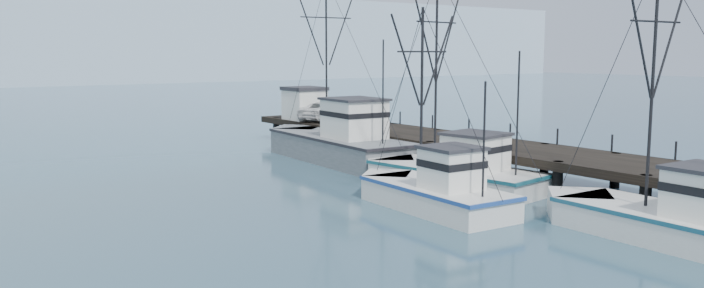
{
  "coord_description": "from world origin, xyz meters",
  "views": [
    {
      "loc": [
        -18.31,
        -16.56,
        7.69
      ],
      "look_at": [
        4.43,
        14.93,
        2.5
      ],
      "focal_mm": 35.0,
      "sensor_mm": 36.0,
      "label": 1
    }
  ],
  "objects_px": {
    "trawler_near": "(669,221)",
    "pier_shed": "(304,103)",
    "pier": "(459,143)",
    "trawler_mid": "(432,193)",
    "work_vessel": "(338,143)",
    "trawler_far": "(450,173)",
    "pickup_truck": "(327,111)"
  },
  "relations": [
    {
      "from": "trawler_near",
      "to": "pier_shed",
      "type": "relative_size",
      "value": 3.71
    },
    {
      "from": "pier",
      "to": "trawler_mid",
      "type": "relative_size",
      "value": 4.29
    },
    {
      "from": "work_vessel",
      "to": "pier_shed",
      "type": "bearing_deg",
      "value": 71.55
    },
    {
      "from": "trawler_mid",
      "to": "pier_shed",
      "type": "distance_m",
      "value": 26.52
    },
    {
      "from": "trawler_far",
      "to": "pickup_truck",
      "type": "distance_m",
      "value": 20.32
    },
    {
      "from": "trawler_far",
      "to": "pier_shed",
      "type": "height_order",
      "value": "trawler_far"
    },
    {
      "from": "pier",
      "to": "work_vessel",
      "type": "xyz_separation_m",
      "value": [
        -4.64,
        7.51,
        -0.46
      ]
    },
    {
      "from": "trawler_near",
      "to": "work_vessel",
      "type": "bearing_deg",
      "value": 87.8
    },
    {
      "from": "pier",
      "to": "pickup_truck",
      "type": "relative_size",
      "value": 7.62
    },
    {
      "from": "trawler_far",
      "to": "pickup_truck",
      "type": "relative_size",
      "value": 2.16
    },
    {
      "from": "pier_shed",
      "to": "trawler_far",
      "type": "bearing_deg",
      "value": -99.44
    },
    {
      "from": "pier_shed",
      "to": "work_vessel",
      "type": "bearing_deg",
      "value": -108.45
    },
    {
      "from": "trawler_near",
      "to": "pickup_truck",
      "type": "xyz_separation_m",
      "value": [
        5.29,
        33.18,
        1.98
      ]
    },
    {
      "from": "trawler_far",
      "to": "trawler_mid",
      "type": "bearing_deg",
      "value": -142.7
    },
    {
      "from": "trawler_near",
      "to": "trawler_mid",
      "type": "xyz_separation_m",
      "value": [
        -4.02,
        9.97,
        -0.0
      ]
    },
    {
      "from": "pier",
      "to": "pickup_truck",
      "type": "distance_m",
      "value": 15.33
    },
    {
      "from": "trawler_mid",
      "to": "pickup_truck",
      "type": "bearing_deg",
      "value": 68.14
    },
    {
      "from": "trawler_near",
      "to": "work_vessel",
      "type": "xyz_separation_m",
      "value": [
        0.98,
        25.4,
        0.41
      ]
    },
    {
      "from": "trawler_mid",
      "to": "pickup_truck",
      "type": "xyz_separation_m",
      "value": [
        9.31,
        23.21,
        1.99
      ]
    },
    {
      "from": "trawler_near",
      "to": "work_vessel",
      "type": "distance_m",
      "value": 25.42
    },
    {
      "from": "pier_shed",
      "to": "pickup_truck",
      "type": "bearing_deg",
      "value": -59.73
    },
    {
      "from": "trawler_near",
      "to": "trawler_far",
      "type": "xyz_separation_m",
      "value": [
        0.61,
        13.5,
        0.0
      ]
    },
    {
      "from": "trawler_far",
      "to": "work_vessel",
      "type": "height_order",
      "value": "work_vessel"
    },
    {
      "from": "pier_shed",
      "to": "trawler_near",
      "type": "bearing_deg",
      "value": -96.83
    },
    {
      "from": "trawler_far",
      "to": "work_vessel",
      "type": "xyz_separation_m",
      "value": [
        0.36,
        11.9,
        0.41
      ]
    },
    {
      "from": "pier",
      "to": "work_vessel",
      "type": "height_order",
      "value": "work_vessel"
    },
    {
      "from": "trawler_near",
      "to": "pier_shed",
      "type": "xyz_separation_m",
      "value": [
        4.2,
        35.05,
        2.6
      ]
    },
    {
      "from": "pickup_truck",
      "to": "trawler_mid",
      "type": "bearing_deg",
      "value": 134.3
    },
    {
      "from": "trawler_near",
      "to": "pier_shed",
      "type": "bearing_deg",
      "value": 83.17
    },
    {
      "from": "pier",
      "to": "trawler_mid",
      "type": "height_order",
      "value": "trawler_mid"
    },
    {
      "from": "trawler_mid",
      "to": "pickup_truck",
      "type": "distance_m",
      "value": 25.08
    },
    {
      "from": "work_vessel",
      "to": "pickup_truck",
      "type": "relative_size",
      "value": 2.77
    }
  ]
}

